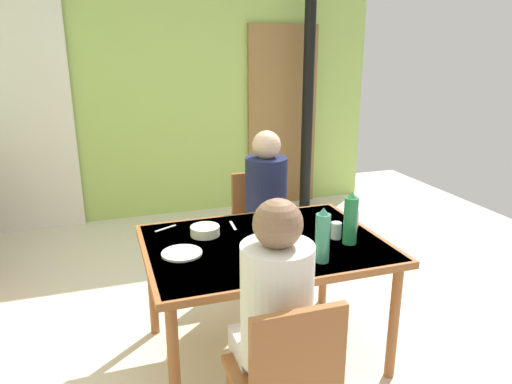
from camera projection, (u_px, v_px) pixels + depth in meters
ground_plane at (225, 355)px, 2.87m from camera, size 7.04×7.04×0.00m
wall_back at (155, 88)px, 4.92m from camera, size 4.78×0.10×2.73m
door_wooden at (282, 118)px, 5.37m from camera, size 0.80×0.05×2.00m
stove_pipe_column at (308, 86)px, 5.08m from camera, size 0.12×0.12×2.73m
curtain_panel at (23, 115)px, 4.51m from camera, size 0.90×0.03×2.29m
dining_table at (264, 253)px, 2.70m from camera, size 1.33×0.99×0.72m
chair_near_diner at (287, 379)px, 1.92m from camera, size 0.40×0.40×0.87m
chair_far_diner at (260, 223)px, 3.59m from camera, size 0.40×0.40×0.87m
person_near_diner at (276, 300)px, 1.96m from camera, size 0.30×0.37×0.77m
person_far_diner at (267, 192)px, 3.39m from camera, size 0.30×0.37×0.77m
water_bottle_green_near at (351, 219)px, 2.62m from camera, size 0.08×0.08×0.30m
water_bottle_green_far at (323, 236)px, 2.40m from camera, size 0.08×0.08×0.29m
serving_bowl_center at (205, 231)px, 2.77m from camera, size 0.17×0.17×0.05m
dinner_plate_near_left at (182, 253)px, 2.52m from camera, size 0.22×0.22×0.01m
dinner_plate_near_right at (285, 263)px, 2.41m from camera, size 0.20×0.20×0.01m
dinner_plate_far_center at (285, 225)px, 2.92m from camera, size 0.21×0.21×0.01m
drinking_glass_by_near_diner at (336, 230)px, 2.72m from camera, size 0.06×0.06×0.10m
drinking_glass_by_far_diner at (354, 218)px, 2.89m from camera, size 0.06×0.06×0.11m
bread_plate_sliced at (257, 248)px, 2.58m from camera, size 0.19×0.19×0.02m
cutlery_knife_near at (166, 228)px, 2.87m from camera, size 0.14×0.08×0.00m
cutlery_fork_near at (233, 226)px, 2.92m from camera, size 0.03×0.15×0.00m
cutlery_knife_far at (301, 249)px, 2.58m from camera, size 0.13×0.10×0.00m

